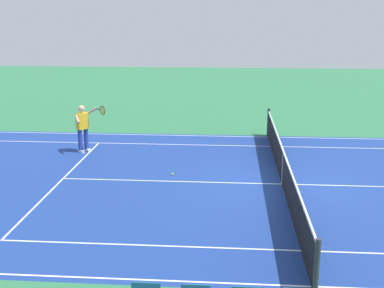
{
  "coord_description": "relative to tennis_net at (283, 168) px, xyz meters",
  "views": [
    {
      "loc": [
        1.54,
        13.64,
        4.79
      ],
      "look_at": [
        2.65,
        -0.88,
        0.9
      ],
      "focal_mm": 46.76,
      "sensor_mm": 36.0,
      "label": 1
    }
  ],
  "objects": [
    {
      "name": "ground_plane",
      "position": [
        0.0,
        0.0,
        -0.49
      ],
      "size": [
        60.0,
        60.0,
        0.0
      ],
      "primitive_type": "plane",
      "color": "#2D7247"
    },
    {
      "name": "court_slab",
      "position": [
        0.0,
        0.0,
        -0.49
      ],
      "size": [
        24.2,
        11.4,
        0.0
      ],
      "primitive_type": "cube",
      "color": "navy",
      "rests_on": "ground_plane"
    },
    {
      "name": "court_line_markings",
      "position": [
        0.0,
        0.0,
        -0.49
      ],
      "size": [
        23.85,
        11.05,
        0.01
      ],
      "color": "white",
      "rests_on": "ground_plane"
    },
    {
      "name": "tennis_net",
      "position": [
        0.0,
        0.0,
        0.0
      ],
      "size": [
        0.1,
        11.7,
        1.08
      ],
      "color": "#2D2D33",
      "rests_on": "ground_plane"
    },
    {
      "name": "tennis_player_near",
      "position": [
        6.59,
        -2.91,
        0.44
      ],
      "size": [
        1.15,
        0.75,
        1.7
      ],
      "color": "navy",
      "rests_on": "ground_plane"
    },
    {
      "name": "tennis_ball",
      "position": [
        3.22,
        -0.57,
        -0.46
      ],
      "size": [
        0.07,
        0.07,
        0.07
      ],
      "primitive_type": "sphere",
      "color": "#CCE01E",
      "rests_on": "ground_plane"
    }
  ]
}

